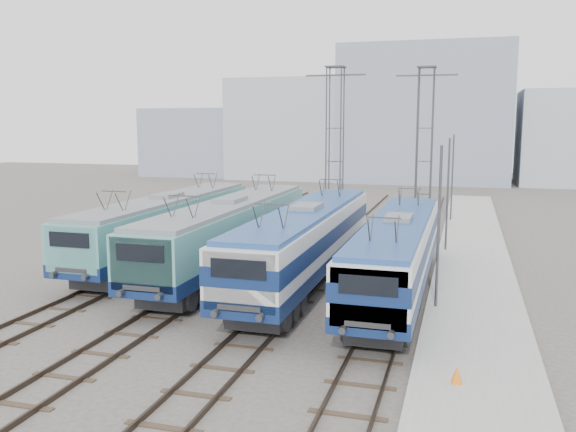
{
  "coord_description": "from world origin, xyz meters",
  "views": [
    {
      "loc": [
        9.55,
        -23.38,
        7.89
      ],
      "look_at": [
        0.69,
        7.0,
        3.05
      ],
      "focal_mm": 38.0,
      "sensor_mm": 36.0,
      "label": 1
    }
  ],
  "objects_px": {
    "locomotive_far_right": "(397,250)",
    "mast_front": "(438,231)",
    "locomotive_center_right": "(305,238)",
    "mast_rear": "(452,179)",
    "locomotive_center_left": "(229,230)",
    "mast_mid": "(447,197)",
    "safety_cone": "(457,375)",
    "catenary_tower_west": "(335,140)",
    "locomotive_far_left": "(166,223)",
    "catenary_tower_east": "(425,140)"
  },
  "relations": [
    {
      "from": "locomotive_center_right",
      "to": "locomotive_center_left",
      "type": "bearing_deg",
      "value": 163.67
    },
    {
      "from": "locomotive_far_left",
      "to": "locomotive_far_right",
      "type": "bearing_deg",
      "value": -15.51
    },
    {
      "from": "locomotive_center_left",
      "to": "catenary_tower_west",
      "type": "bearing_deg",
      "value": 82.0
    },
    {
      "from": "locomotive_center_right",
      "to": "mast_front",
      "type": "distance_m",
      "value": 6.99
    },
    {
      "from": "locomotive_center_right",
      "to": "catenary_tower_east",
      "type": "relative_size",
      "value": 1.55
    },
    {
      "from": "catenary_tower_east",
      "to": "mast_front",
      "type": "height_order",
      "value": "catenary_tower_east"
    },
    {
      "from": "locomotive_center_left",
      "to": "catenary_tower_west",
      "type": "relative_size",
      "value": 1.56
    },
    {
      "from": "locomotive_center_left",
      "to": "mast_rear",
      "type": "relative_size",
      "value": 2.67
    },
    {
      "from": "locomotive_center_left",
      "to": "mast_mid",
      "type": "height_order",
      "value": "mast_mid"
    },
    {
      "from": "mast_rear",
      "to": "locomotive_far_right",
      "type": "bearing_deg",
      "value": -94.78
    },
    {
      "from": "locomotive_center_right",
      "to": "mast_rear",
      "type": "bearing_deg",
      "value": 73.41
    },
    {
      "from": "locomotive_center_right",
      "to": "safety_cone",
      "type": "bearing_deg",
      "value": -54.78
    },
    {
      "from": "locomotive_far_right",
      "to": "safety_cone",
      "type": "height_order",
      "value": "locomotive_far_right"
    },
    {
      "from": "mast_mid",
      "to": "safety_cone",
      "type": "height_order",
      "value": "mast_mid"
    },
    {
      "from": "locomotive_far_right",
      "to": "mast_rear",
      "type": "xyz_separation_m",
      "value": [
        1.85,
        22.14,
        1.27
      ]
    },
    {
      "from": "locomotive_far_right",
      "to": "mast_front",
      "type": "bearing_deg",
      "value": -45.18
    },
    {
      "from": "locomotive_far_left",
      "to": "locomotive_far_right",
      "type": "xyz_separation_m",
      "value": [
        13.5,
        -3.75,
        -0.02
      ]
    },
    {
      "from": "locomotive_center_right",
      "to": "mast_mid",
      "type": "bearing_deg",
      "value": 55.73
    },
    {
      "from": "locomotive_center_left",
      "to": "mast_front",
      "type": "distance_m",
      "value": 11.62
    },
    {
      "from": "locomotive_far_left",
      "to": "locomotive_center_right",
      "type": "bearing_deg",
      "value": -18.01
    },
    {
      "from": "locomotive_far_left",
      "to": "catenary_tower_west",
      "type": "relative_size",
      "value": 1.51
    },
    {
      "from": "mast_rear",
      "to": "safety_cone",
      "type": "bearing_deg",
      "value": -88.26
    },
    {
      "from": "locomotive_far_right",
      "to": "mast_front",
      "type": "distance_m",
      "value": 2.91
    },
    {
      "from": "locomotive_center_right",
      "to": "mast_rear",
      "type": "relative_size",
      "value": 2.65
    },
    {
      "from": "mast_front",
      "to": "mast_mid",
      "type": "height_order",
      "value": "same"
    },
    {
      "from": "locomotive_center_left",
      "to": "mast_front",
      "type": "bearing_deg",
      "value": -20.23
    },
    {
      "from": "catenary_tower_west",
      "to": "mast_mid",
      "type": "height_order",
      "value": "catenary_tower_west"
    },
    {
      "from": "locomotive_center_right",
      "to": "safety_cone",
      "type": "distance_m",
      "value": 12.81
    },
    {
      "from": "mast_mid",
      "to": "safety_cone",
      "type": "bearing_deg",
      "value": -87.19
    },
    {
      "from": "locomotive_far_left",
      "to": "mast_front",
      "type": "xyz_separation_m",
      "value": [
        15.35,
        -5.61,
        1.24
      ]
    },
    {
      "from": "locomotive_center_left",
      "to": "mast_mid",
      "type": "xyz_separation_m",
      "value": [
        10.85,
        8.0,
        1.18
      ]
    },
    {
      "from": "locomotive_center_right",
      "to": "mast_front",
      "type": "xyz_separation_m",
      "value": [
        6.35,
        -2.68,
        1.14
      ]
    },
    {
      "from": "locomotive_center_right",
      "to": "mast_mid",
      "type": "relative_size",
      "value": 2.65
    },
    {
      "from": "locomotive_center_right",
      "to": "catenary_tower_west",
      "type": "distance_m",
      "value": 17.98
    },
    {
      "from": "locomotive_center_right",
      "to": "safety_cone",
      "type": "xyz_separation_m",
      "value": [
        7.32,
        -10.36,
        -1.8
      ]
    },
    {
      "from": "mast_mid",
      "to": "locomotive_far_right",
      "type": "bearing_deg",
      "value": -100.34
    },
    {
      "from": "catenary_tower_east",
      "to": "mast_mid",
      "type": "xyz_separation_m",
      "value": [
        2.1,
        -10.0,
        -3.14
      ]
    },
    {
      "from": "locomotive_far_left",
      "to": "locomotive_far_right",
      "type": "height_order",
      "value": "locomotive_far_left"
    },
    {
      "from": "mast_mid",
      "to": "mast_rear",
      "type": "bearing_deg",
      "value": 90.0
    },
    {
      "from": "locomotive_center_left",
      "to": "mast_front",
      "type": "height_order",
      "value": "mast_front"
    },
    {
      "from": "locomotive_far_right",
      "to": "locomotive_center_left",
      "type": "bearing_deg",
      "value": 166.64
    },
    {
      "from": "mast_front",
      "to": "locomotive_far_right",
      "type": "bearing_deg",
      "value": 134.82
    },
    {
      "from": "catenary_tower_west",
      "to": "mast_rear",
      "type": "height_order",
      "value": "catenary_tower_west"
    },
    {
      "from": "locomotive_center_left",
      "to": "locomotive_far_left",
      "type": "bearing_deg",
      "value": 160.33
    },
    {
      "from": "locomotive_center_right",
      "to": "locomotive_far_right",
      "type": "relative_size",
      "value": 1.06
    },
    {
      "from": "mast_mid",
      "to": "locomotive_far_left",
      "type": "bearing_deg",
      "value": -157.39
    },
    {
      "from": "locomotive_far_left",
      "to": "locomotive_far_right",
      "type": "relative_size",
      "value": 1.04
    },
    {
      "from": "catenary_tower_west",
      "to": "catenary_tower_east",
      "type": "height_order",
      "value": "same"
    },
    {
      "from": "locomotive_far_left",
      "to": "mast_front",
      "type": "height_order",
      "value": "mast_front"
    },
    {
      "from": "locomotive_far_right",
      "to": "catenary_tower_east",
      "type": "bearing_deg",
      "value": 90.71
    }
  ]
}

